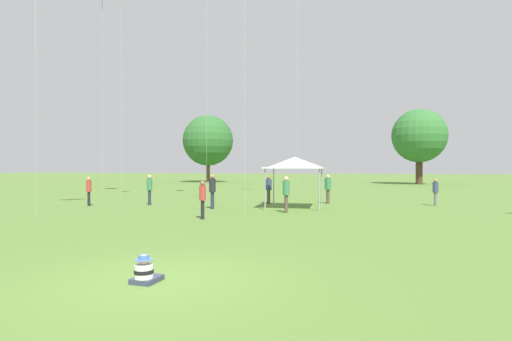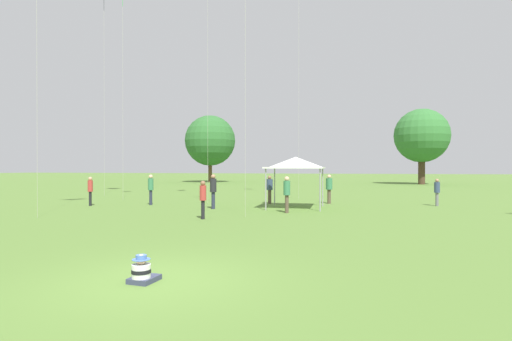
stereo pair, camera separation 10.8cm
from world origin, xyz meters
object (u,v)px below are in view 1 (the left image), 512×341
at_px(person_standing_2, 286,191).
at_px(person_standing_1, 212,188).
at_px(person_standing_0, 435,190).
at_px(person_standing_4, 203,196).
at_px(person_standing_5, 89,188).
at_px(person_standing_6, 269,187).
at_px(person_standing_3, 150,187).
at_px(distant_tree_0, 419,136).
at_px(person_standing_7, 328,186).
at_px(distant_tree_1, 208,141).
at_px(canopy_tent, 295,163).
at_px(seated_toddler, 145,272).

bearing_deg(person_standing_2, person_standing_1, 6.67).
relative_size(person_standing_0, person_standing_4, 0.96).
relative_size(person_standing_2, person_standing_5, 1.06).
bearing_deg(person_standing_6, person_standing_3, -136.78).
bearing_deg(person_standing_2, distant_tree_0, -87.56).
bearing_deg(person_standing_7, distant_tree_1, -16.86).
xyz_separation_m(person_standing_0, person_standing_5, (-19.46, -5.05, 0.09)).
relative_size(person_standing_0, distant_tree_0, 0.16).
xyz_separation_m(person_standing_3, person_standing_5, (-3.11, -1.41, -0.06)).
relative_size(person_standing_3, person_standing_5, 1.07).
relative_size(person_standing_3, canopy_tent, 0.55).
relative_size(seated_toddler, person_standing_3, 0.33).
bearing_deg(distant_tree_0, person_standing_6, -111.69).
bearing_deg(person_standing_2, person_standing_4, 65.73).
distance_m(person_standing_1, person_standing_5, 7.53).
relative_size(person_standing_0, person_standing_5, 0.94).
bearing_deg(person_standing_1, person_standing_7, 128.12).
relative_size(person_standing_2, person_standing_7, 1.00).
height_order(person_standing_6, distant_tree_0, distant_tree_0).
distance_m(person_standing_7, distant_tree_1, 39.27).
height_order(person_standing_1, person_standing_5, person_standing_1).
bearing_deg(person_standing_5, distant_tree_1, 41.82).
height_order(seated_toddler, person_standing_4, person_standing_4).
height_order(person_standing_5, distant_tree_0, distant_tree_0).
bearing_deg(person_standing_3, distant_tree_1, 161.72).
bearing_deg(person_standing_5, person_standing_0, -44.74).
bearing_deg(person_standing_6, seated_toddler, -64.33).
bearing_deg(person_standing_7, person_standing_1, 80.61).
relative_size(person_standing_6, canopy_tent, 0.53).
xyz_separation_m(person_standing_5, canopy_tent, (11.74, 1.79, 1.44)).
distance_m(person_standing_0, distant_tree_1, 42.83).
bearing_deg(person_standing_5, person_standing_7, -38.63).
distance_m(seated_toddler, person_standing_2, 12.43).
relative_size(person_standing_5, person_standing_6, 0.98).
distance_m(person_standing_7, canopy_tent, 3.86).
bearing_deg(person_standing_3, person_standing_2, 41.90).
bearing_deg(distant_tree_0, distant_tree_1, 179.29).
xyz_separation_m(seated_toddler, canopy_tent, (0.56, 14.87, 2.26)).
height_order(person_standing_5, person_standing_6, person_standing_6).
distance_m(person_standing_3, person_standing_7, 10.82).
height_order(person_standing_3, person_standing_4, person_standing_3).
relative_size(person_standing_0, person_standing_3, 0.88).
height_order(person_standing_0, person_standing_7, person_standing_7).
xyz_separation_m(person_standing_3, canopy_tent, (8.63, 0.39, 1.38)).
xyz_separation_m(person_standing_1, person_standing_4, (1.13, -4.16, -0.11)).
distance_m(person_standing_0, person_standing_1, 12.88).
xyz_separation_m(person_standing_2, person_standing_6, (-1.96, 4.82, -0.06)).
bearing_deg(person_standing_0, seated_toddler, -61.41).
xyz_separation_m(person_standing_0, distant_tree_1, (-26.90, 32.87, 5.48)).
height_order(person_standing_0, canopy_tent, canopy_tent).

